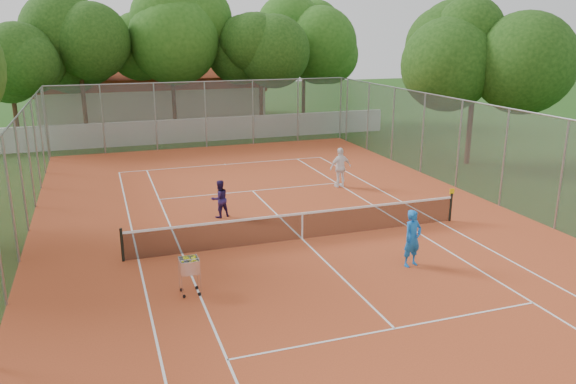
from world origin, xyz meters
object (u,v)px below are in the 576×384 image
object	(u,v)px
tennis_net	(302,226)
player_far_left	(220,199)
ball_hopper	(190,275)
clubhouse	(152,93)
player_near	(412,238)
player_far_right	(341,167)

from	to	relation	value
tennis_net	player_far_left	world-z (taller)	player_far_left
tennis_net	ball_hopper	distance (m)	5.24
clubhouse	player_near	distance (m)	32.51
player_near	player_far_left	world-z (taller)	player_near
clubhouse	player_far_left	size ratio (longest dim) A/B	11.23
tennis_net	clubhouse	bearing A→B (deg)	93.95
tennis_net	ball_hopper	size ratio (longest dim) A/B	10.54
clubhouse	ball_hopper	xyz separation A→B (m)	(-2.34, -31.94, -1.62)
player_far_right	ball_hopper	bearing A→B (deg)	40.11
tennis_net	clubhouse	world-z (taller)	clubhouse
player_far_left	ball_hopper	bearing A→B (deg)	54.16
clubhouse	ball_hopper	bearing A→B (deg)	-94.18
player_far_left	ball_hopper	xyz separation A→B (m)	(-2.18, -6.20, -0.17)
clubhouse	player_near	world-z (taller)	clubhouse
tennis_net	player_near	xyz separation A→B (m)	(2.36, -3.19, 0.39)
player_far_right	tennis_net	bearing A→B (deg)	49.12
player_far_left	player_far_right	distance (m)	6.64
player_near	player_far_right	size ratio (longest dim) A/B	0.96
player_near	tennis_net	bearing A→B (deg)	112.45
clubhouse	ball_hopper	distance (m)	32.07
player_near	player_far_right	world-z (taller)	player_far_right
tennis_net	ball_hopper	world-z (taller)	ball_hopper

